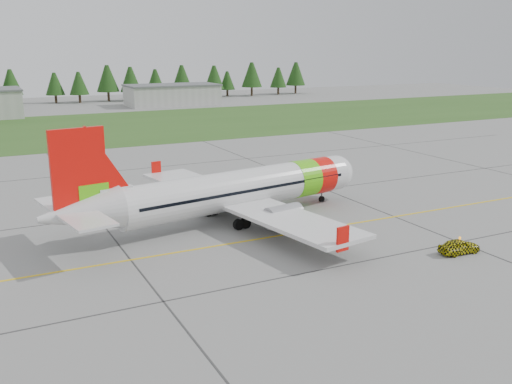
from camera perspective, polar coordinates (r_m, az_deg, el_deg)
ground at (r=43.11m, az=10.27°, el=-6.93°), size 320.00×320.00×0.00m
aircraft at (r=51.75m, az=-2.17°, el=0.14°), size 31.72×29.59×9.66m
follow_me_car at (r=46.35m, az=19.76°, el=-3.84°), size 1.21×1.41×3.37m
grass_strip at (r=117.56m, az=-14.38°, el=6.34°), size 320.00×50.00×0.03m
taxi_guideline at (r=49.33m, az=4.73°, el=-3.97°), size 120.00×0.25×0.02m
hangar_east at (r=158.42m, az=-8.37°, el=9.53°), size 24.00×12.00×5.20m
treeline at (r=172.01m, az=-18.61°, el=10.12°), size 160.00×8.00×10.00m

